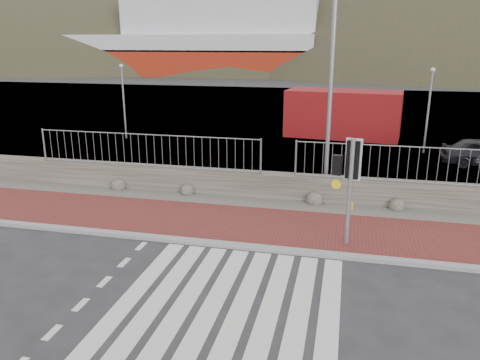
% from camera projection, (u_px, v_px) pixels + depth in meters
% --- Properties ---
extents(ground, '(220.00, 220.00, 0.00)m').
position_uv_depth(ground, '(225.00, 310.00, 9.63)').
color(ground, '#28282B').
rests_on(ground, ground).
extents(sidewalk_far, '(40.00, 3.00, 0.08)m').
position_uv_depth(sidewalk_far, '(264.00, 227.00, 13.82)').
color(sidewalk_far, maroon).
rests_on(sidewalk_far, ground).
extents(kerb_far, '(40.00, 0.25, 0.12)m').
position_uv_depth(kerb_far, '(254.00, 248.00, 12.41)').
color(kerb_far, gray).
rests_on(kerb_far, ground).
extents(zebra_crossing, '(4.62, 5.60, 0.01)m').
position_uv_depth(zebra_crossing, '(225.00, 310.00, 9.62)').
color(zebra_crossing, silver).
rests_on(zebra_crossing, ground).
extents(gravel_strip, '(40.00, 1.50, 0.06)m').
position_uv_depth(gravel_strip, '(274.00, 205.00, 15.69)').
color(gravel_strip, '#59544C').
rests_on(gravel_strip, ground).
extents(stone_wall, '(40.00, 0.60, 0.90)m').
position_uv_depth(stone_wall, '(278.00, 186.00, 16.31)').
color(stone_wall, '#4D473F').
rests_on(stone_wall, ground).
extents(railing, '(18.07, 0.07, 1.22)m').
position_uv_depth(railing, '(278.00, 149.00, 15.78)').
color(railing, gray).
rests_on(railing, stone_wall).
extents(quay, '(120.00, 40.00, 0.50)m').
position_uv_depth(quay, '(318.00, 114.00, 35.68)').
color(quay, '#4C4C4F').
rests_on(quay, ground).
extents(water, '(220.00, 50.00, 0.05)m').
position_uv_depth(water, '(334.00, 79.00, 68.37)').
color(water, '#3F4C54').
rests_on(water, ground).
extents(ferry, '(50.00, 16.00, 20.00)m').
position_uv_depth(ferry, '(185.00, 41.00, 76.81)').
color(ferry, maroon).
rests_on(ferry, ground).
extents(hills_backdrop, '(254.00, 90.00, 100.00)m').
position_uv_depth(hills_backdrop, '(365.00, 184.00, 96.85)').
color(hills_backdrop, '#2E3520').
rests_on(hills_backdrop, ground).
extents(traffic_signal_far, '(0.73, 0.37, 2.96)m').
position_uv_depth(traffic_signal_far, '(350.00, 169.00, 12.05)').
color(traffic_signal_far, gray).
rests_on(traffic_signal_far, ground).
extents(streetlight, '(1.72, 0.86, 8.55)m').
position_uv_depth(streetlight, '(336.00, 57.00, 15.39)').
color(streetlight, gray).
rests_on(streetlight, ground).
extents(shipping_container, '(6.62, 3.43, 2.64)m').
position_uv_depth(shipping_container, '(343.00, 114.00, 26.73)').
color(shipping_container, maroon).
rests_on(shipping_container, ground).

